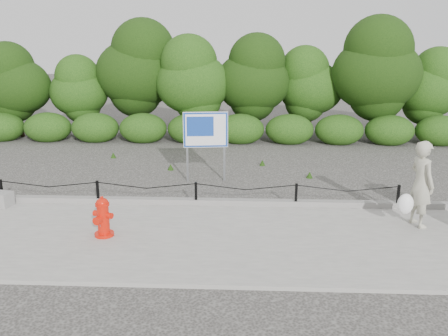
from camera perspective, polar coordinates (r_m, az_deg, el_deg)
ground at (r=12.05m, az=-3.36°, el=-4.80°), size 90.00×90.00×0.00m
sidewalk at (r=10.19m, az=-4.54°, el=-8.47°), size 14.00×4.00×0.08m
curb at (r=12.04m, az=-3.35°, el=-4.05°), size 14.00×0.22×0.14m
chain_barrier at (r=11.90m, az=-3.39°, el=-2.74°), size 10.06×0.06×0.60m
treeline at (r=20.25m, az=0.84°, el=10.97°), size 20.12×3.93×4.93m
fire_hydrant at (r=10.36m, az=-14.36°, el=-5.77°), size 0.53×0.53×0.88m
pedestrian at (r=11.29m, az=22.54°, el=-1.91°), size 0.86×0.82×1.94m
advertising_sign at (r=13.86m, az=-2.24°, el=4.25°), size 1.30×0.24×2.09m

